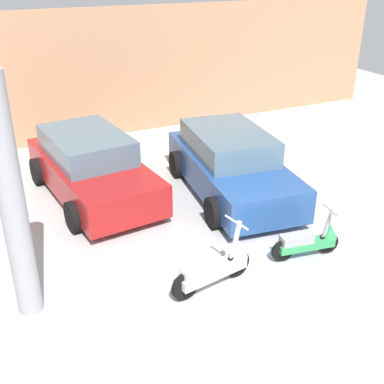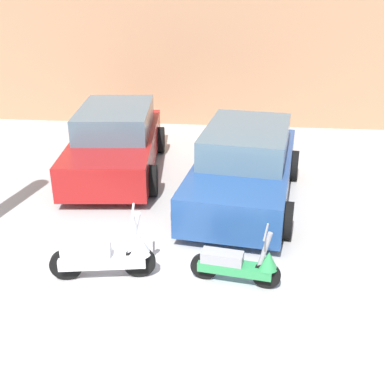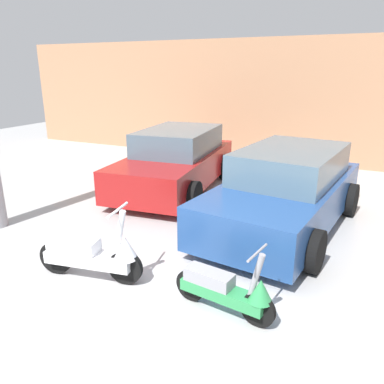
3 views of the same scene
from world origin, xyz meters
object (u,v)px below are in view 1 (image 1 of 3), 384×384
Objects in this scene: car_rear_center at (231,165)px; support_column_side at (12,203)px; scooter_front_left at (216,266)px; scooter_front_right at (309,241)px; car_rear_left at (91,167)px.

car_rear_center is 5.55m from support_column_side.
scooter_front_left is at bearing -14.15° from support_column_side.
car_rear_left reaches higher than scooter_front_right.
scooter_front_right is 3.00m from car_rear_center.
support_column_side is (-2.90, 0.73, 1.49)m from scooter_front_left.
car_rear_center is (0.06, 2.98, 0.37)m from scooter_front_right.
support_column_side reaches higher than scooter_front_right.
support_column_side is at bearing 156.28° from scooter_front_left.
car_rear_center reaches higher than scooter_front_left.
support_column_side reaches higher than scooter_front_left.
car_rear_center is at bearing 60.82° from car_rear_left.
scooter_front_right is 5.15m from car_rear_left.
support_column_side is (-1.99, -3.56, 1.18)m from car_rear_left.
car_rear_left is at bearing -105.95° from car_rear_center.
car_rear_left is at bearing 132.99° from scooter_front_right.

